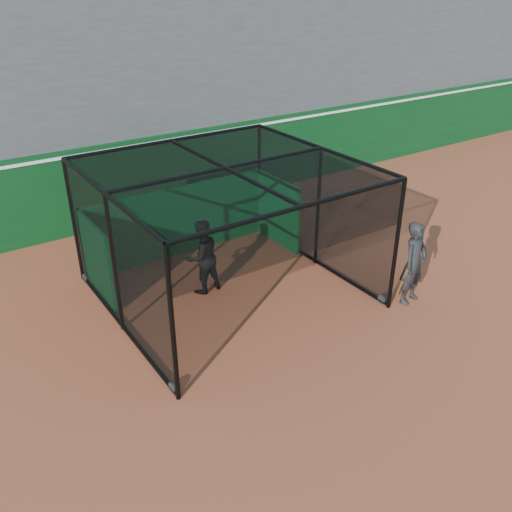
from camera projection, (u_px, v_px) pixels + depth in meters
ground at (305, 359)px, 10.77m from camera, size 120.00×120.00×0.00m
outfield_wall at (131, 179)px, 16.41m from camera, size 50.00×0.50×2.50m
grandstand at (75, 54)px, 17.71m from camera, size 50.00×7.85×8.95m
batting_cage at (227, 234)px, 12.34m from camera, size 5.46×5.34×3.11m
batter at (202, 257)px, 12.70m from camera, size 0.96×0.78×1.83m
on_deck_player at (414, 263)px, 12.25m from camera, size 0.80×0.60×1.99m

